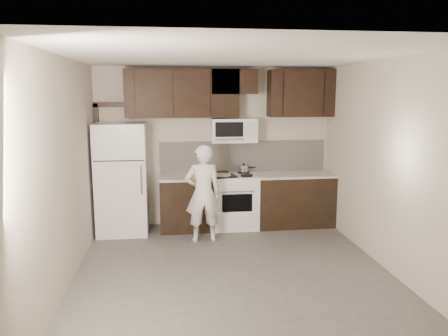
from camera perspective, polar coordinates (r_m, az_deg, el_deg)
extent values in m
plane|color=#504E4B|center=(5.72, 1.28, -13.65)|extent=(4.50, 4.50, 0.00)
plane|color=beige|center=(7.54, -1.22, 2.78)|extent=(4.00, 0.00, 4.00)
plane|color=white|center=(5.26, 1.40, 14.40)|extent=(4.50, 4.50, 0.00)
cube|color=black|center=(7.37, -4.94, -4.67)|extent=(0.87, 0.62, 0.87)
cube|color=black|center=(7.66, 9.09, -4.18)|extent=(1.32, 0.62, 0.87)
cube|color=beige|center=(7.27, -4.99, -1.20)|extent=(0.87, 0.64, 0.04)
cube|color=beige|center=(7.57, 9.18, -0.84)|extent=(1.32, 0.64, 0.04)
cube|color=white|center=(7.44, 1.36, -4.41)|extent=(0.76, 0.62, 0.89)
cube|color=white|center=(7.34, 1.37, -0.97)|extent=(0.76, 0.62, 0.02)
cube|color=black|center=(7.14, 1.73, -4.59)|extent=(0.50, 0.01, 0.30)
cylinder|color=silver|center=(7.05, 1.78, -3.08)|extent=(0.55, 0.02, 0.02)
cylinder|color=black|center=(7.17, 0.13, -1.03)|extent=(0.20, 0.20, 0.03)
cylinder|color=black|center=(7.22, 2.97, -0.96)|extent=(0.20, 0.20, 0.03)
cylinder|color=black|center=(7.46, -0.17, -0.60)|extent=(0.20, 0.20, 0.03)
cylinder|color=black|center=(7.51, 2.56, -0.53)|extent=(0.20, 0.20, 0.03)
cube|color=beige|center=(7.62, 2.53, 1.56)|extent=(2.90, 0.02, 0.54)
cube|color=black|center=(7.26, -5.48, 9.67)|extent=(1.85, 0.35, 0.78)
cube|color=black|center=(7.60, 9.99, 9.58)|extent=(1.10, 0.35, 0.78)
cube|color=black|center=(7.34, 1.26, 11.20)|extent=(0.76, 0.35, 0.40)
cube|color=white|center=(7.35, 1.26, 4.96)|extent=(0.76, 0.38, 0.40)
cube|color=black|center=(7.14, 0.70, 5.05)|extent=(0.46, 0.01, 0.24)
cube|color=silver|center=(7.20, 3.55, 5.07)|extent=(0.18, 0.01, 0.24)
cylinder|color=silver|center=(7.14, 0.72, 3.75)|extent=(0.46, 0.02, 0.02)
cube|color=white|center=(7.25, -13.18, -1.37)|extent=(0.80, 0.72, 1.80)
cube|color=black|center=(6.83, -13.60, 0.91)|extent=(0.77, 0.01, 0.02)
cylinder|color=silver|center=(6.83, -10.77, -1.54)|extent=(0.03, 0.03, 0.45)
cube|color=black|center=(7.59, -16.06, 0.15)|extent=(0.08, 0.08, 2.10)
cube|color=black|center=(7.46, -14.84, 8.01)|extent=(0.50, 0.08, 0.08)
cylinder|color=silver|center=(7.50, 2.56, -0.14)|extent=(0.18, 0.18, 0.14)
sphere|color=black|center=(7.49, 2.57, 0.49)|extent=(0.04, 0.04, 0.04)
cylinder|color=black|center=(7.54, 3.54, 0.06)|extent=(0.17, 0.04, 0.02)
cube|color=black|center=(7.16, -0.25, -1.07)|extent=(0.48, 0.39, 0.02)
cylinder|color=beige|center=(7.16, -0.25, -0.90)|extent=(0.34, 0.34, 0.02)
imported|color=white|center=(6.69, -2.75, -3.33)|extent=(0.57, 0.39, 1.51)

